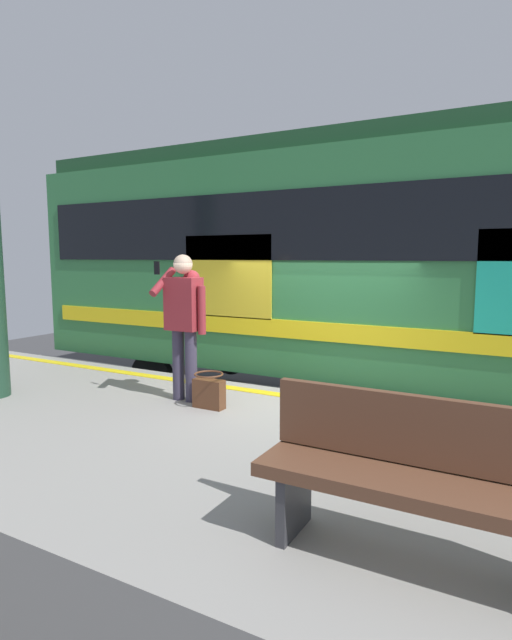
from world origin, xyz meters
name	(u,v)px	position (x,y,z in m)	size (l,w,h in m)	color
ground_plane	(305,461)	(0.00, 0.00, 0.00)	(23.55, 23.55, 0.00)	#3D3D3F
platform	(222,488)	(0.00, 1.95, 0.45)	(12.70, 3.90, 0.90)	gray
safety_line	(296,397)	(0.00, 0.30, 0.91)	(12.45, 0.16, 0.01)	yellow
track_rail_near	(336,429)	(0.00, -1.13, 0.08)	(16.51, 0.08, 0.16)	slate
track_rail_far	(365,404)	(0.00, -2.57, 0.08)	(16.51, 0.08, 0.16)	slate
train_carriage	(395,258)	(-0.61, -1.84, 2.55)	(11.08, 3.09, 4.03)	#2D723F
passenger	(184,315)	(1.10, 1.02, 1.90)	(0.57, 0.55, 1.69)	#383347
handbag	(209,392)	(0.68, 1.15, 1.09)	(0.36, 0.33, 0.39)	#59331E
bench	(420,475)	(-1.93, 2.98, 1.40)	(1.79, 0.44, 0.90)	brown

